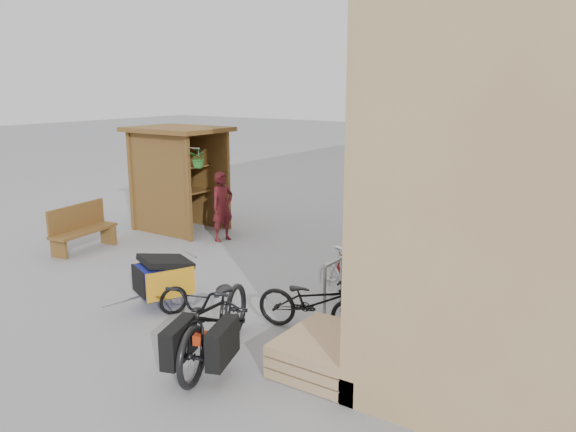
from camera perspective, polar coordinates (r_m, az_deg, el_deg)
The scene contains 17 objects.
ground at distance 9.67m, azimuth -7.48°, elevation -7.09°, with size 80.00×80.00×0.00m, color gray.
kiosk at distance 13.25m, azimuth -11.35°, elevation 5.20°, with size 2.49×1.65×2.40m.
bike_rack at distance 10.30m, azimuth 11.19°, elevation -2.94°, with size 0.05×5.35×0.86m.
pallet_stack at distance 6.92m, azimuth 3.94°, elevation -13.67°, with size 1.00×1.20×0.40m.
bench at distance 12.25m, azimuth -20.27°, elevation -1.10°, with size 0.68×1.55×0.95m.
shopping_carts at distance 13.80m, azimuth 20.39°, elevation 1.06°, with size 0.61×2.04×1.09m.
child_trailer at distance 8.87m, azimuth -12.54°, elevation -6.07°, with size 0.93×1.41×0.83m.
cargo_bike at distance 7.03m, azimuth -7.34°, elevation -10.23°, with size 1.39×2.25×1.12m.
person_kiosk at distance 12.25m, azimuth -6.67°, elevation 0.96°, with size 0.55×0.36×1.52m, color maroon.
bike_0 at distance 7.80m, azimuth 2.57°, elevation -8.73°, with size 0.57×1.62×0.85m, color black.
bike_1 at distance 8.76m, azimuth 6.26°, elevation -6.19°, with size 0.41×1.47×0.88m, color silver.
bike_2 at distance 9.76m, azimuth 9.60°, elevation -4.38°, with size 0.56×1.60×0.84m, color maroon.
bike_3 at distance 9.98m, azimuth 10.77°, elevation -3.24°, with size 0.52×1.84×1.11m, color white.
bike_4 at distance 10.80m, azimuth 11.53°, elevation -2.70°, with size 0.57×1.63×0.85m, color #D28890.
bike_5 at distance 11.15m, azimuth 12.13°, elevation -1.61°, with size 0.51×1.81×1.09m, color #1F607E.
bike_6 at distance 11.74m, azimuth 13.98°, elevation -1.67°, with size 0.54×1.53×0.81m, color #D28890.
bike_7 at distance 12.28m, azimuth 15.22°, elevation -0.40°, with size 0.51×1.82×1.09m, color maroon.
Camera 1 is at (6.05, -6.78, 3.33)m, focal length 35.00 mm.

